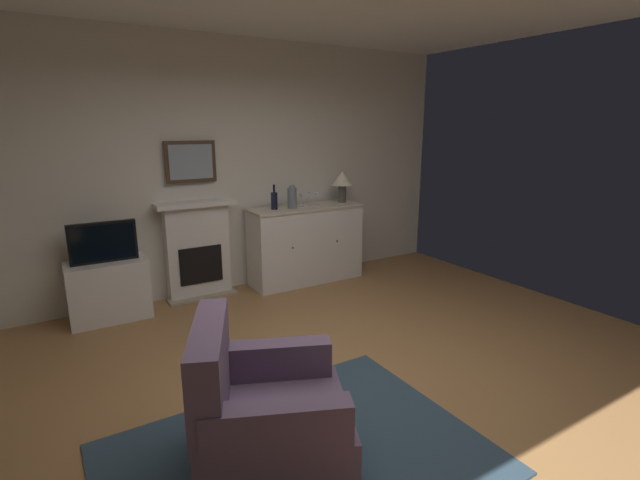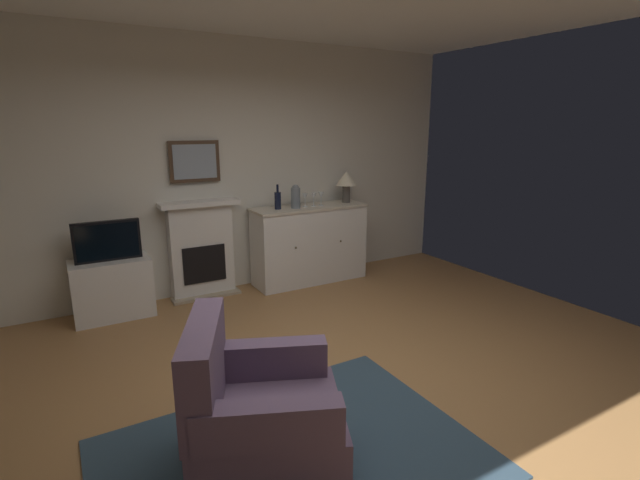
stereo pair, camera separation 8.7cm
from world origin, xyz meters
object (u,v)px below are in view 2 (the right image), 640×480
(wine_glass_center, at_px, (314,196))
(tv_set, at_px, (107,241))
(sideboard_cabinet, at_px, (310,244))
(tv_cabinet, at_px, (112,288))
(wine_bottle, at_px, (278,200))
(wine_glass_right, at_px, (321,195))
(wine_glass_left, at_px, (305,197))
(armchair, at_px, (257,413))
(fireplace_unit, at_px, (201,249))
(vase_decorative, at_px, (296,196))
(framed_picture, at_px, (195,162))
(table_lamp, at_px, (346,181))

(wine_glass_center, relative_size, tv_set, 0.27)
(sideboard_cabinet, distance_m, tv_cabinet, 2.29)
(sideboard_cabinet, relative_size, tv_set, 2.32)
(sideboard_cabinet, xyz_separation_m, wine_glass_center, (0.04, -0.04, 0.60))
(wine_bottle, distance_m, wine_glass_right, 0.57)
(sideboard_cabinet, height_order, wine_glass_right, wine_glass_right)
(wine_glass_left, relative_size, tv_cabinet, 0.22)
(sideboard_cabinet, xyz_separation_m, armchair, (-1.85, -2.77, -0.10))
(fireplace_unit, height_order, tv_set, fireplace_unit)
(wine_glass_right, relative_size, vase_decorative, 0.59)
(framed_picture, distance_m, wine_glass_center, 1.44)
(sideboard_cabinet, distance_m, armchair, 3.33)
(fireplace_unit, distance_m, framed_picture, 0.98)
(tv_cabinet, bearing_deg, table_lamp, -0.31)
(wine_glass_right, xyz_separation_m, tv_cabinet, (-2.43, 0.04, -0.77))
(tv_set, bearing_deg, wine_glass_center, -0.73)
(fireplace_unit, xyz_separation_m, wine_glass_right, (1.45, -0.20, 0.53))
(framed_picture, xyz_separation_m, wine_glass_center, (1.34, -0.26, -0.45))
(wine_glass_right, distance_m, tv_set, 2.44)
(table_lamp, relative_size, tv_set, 0.65)
(framed_picture, bearing_deg, tv_cabinet, -167.99)
(wine_glass_left, distance_m, wine_glass_center, 0.11)
(table_lamp, xyz_separation_m, wine_glass_left, (-0.61, -0.02, -0.16))
(framed_picture, height_order, armchair, framed_picture)
(table_lamp, xyz_separation_m, armchair, (-2.39, -2.77, -0.85))
(framed_picture, bearing_deg, wine_bottle, -14.32)
(wine_glass_right, bearing_deg, wine_glass_left, 179.05)
(wine_glass_center, height_order, vase_decorative, vase_decorative)
(fireplace_unit, height_order, wine_glass_left, wine_glass_left)
(framed_picture, relative_size, wine_glass_left, 3.33)
(fireplace_unit, relative_size, tv_cabinet, 1.47)
(wine_glass_left, distance_m, tv_set, 2.22)
(wine_glass_right, bearing_deg, sideboard_cabinet, 170.00)
(wine_bottle, bearing_deg, framed_picture, 165.68)
(framed_picture, distance_m, wine_bottle, 1.02)
(table_lamp, bearing_deg, wine_glass_center, -175.62)
(table_lamp, height_order, wine_bottle, table_lamp)
(wine_glass_center, bearing_deg, tv_set, 179.27)
(wine_glass_left, height_order, armchair, wine_glass_left)
(tv_cabinet, relative_size, armchair, 0.72)
(tv_set, xyz_separation_m, armchair, (0.42, -2.76, -0.42))
(table_lamp, relative_size, vase_decorative, 1.42)
(framed_picture, bearing_deg, fireplace_unit, -90.00)
(wine_glass_left, distance_m, wine_glass_right, 0.22)
(wine_glass_left, bearing_deg, armchair, -123.00)
(wine_glass_right, bearing_deg, armchair, -126.14)
(wine_glass_center, height_order, armchair, wine_glass_center)
(wine_glass_center, xyz_separation_m, armchair, (-1.89, -2.73, -0.70))
(fireplace_unit, distance_m, sideboard_cabinet, 1.32)
(wine_glass_center, bearing_deg, wine_glass_right, 5.96)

